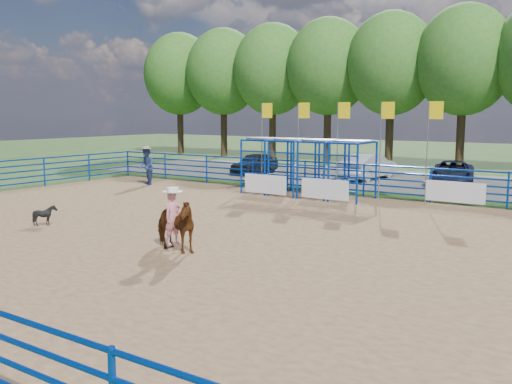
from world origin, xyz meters
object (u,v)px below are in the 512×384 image
Objects in this scene: spectator_cowboy at (146,166)px; car_a at (254,163)px; car_c at (452,173)px; horse_and_rider at (173,220)px; car_b at (368,166)px; calf at (45,215)px.

car_a is at bearing 78.60° from spectator_cowboy.
car_c is at bearing 5.36° from car_a.
horse_and_rider is 18.99m from car_b.
car_b is at bearing 46.64° from spectator_cowboy.
car_c is at bearing 34.69° from spectator_cowboy.
horse_and_rider reaches higher than car_b.
car_a is at bearing 117.88° from horse_and_rider.
calf is 10.84m from spectator_cowboy.
horse_and_rider is at bearing -63.61° from car_a.
horse_and_rider is 0.66× the size of car_a.
car_b is (3.54, 18.59, 0.37)m from calf.
spectator_cowboy is 0.53× the size of car_a.
spectator_cowboy is 0.44× the size of car_c.
calf is 20.45m from car_c.
spectator_cowboy is at bearing 137.65° from horse_and_rider.
car_a is at bearing 14.93° from car_b.
calf is at bearing 177.69° from horse_and_rider.
spectator_cowboy reaches higher than calf.
spectator_cowboy is at bearing 51.23° from car_b.
car_b reaches higher than car_a.
car_a is at bearing 174.53° from car_c.
spectator_cowboy reaches higher than car_b.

